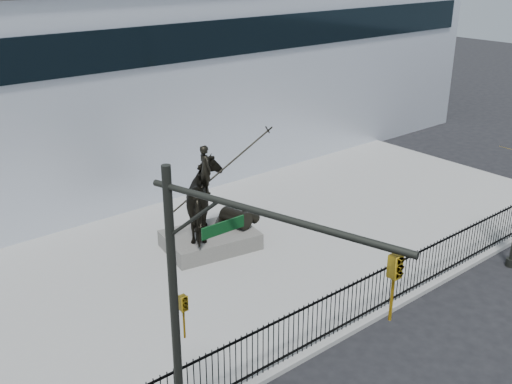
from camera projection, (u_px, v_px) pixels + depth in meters
ground at (391, 344)px, 17.29m from camera, size 120.00×120.00×0.00m
plaza at (241, 254)px, 22.26m from camera, size 30.00×12.00×0.15m
building at (79, 81)px, 29.89m from camera, size 44.00×14.00×9.00m
picket_fence at (360, 299)px, 17.84m from camera, size 22.10×0.10×1.50m
statue_plinth at (210, 240)px, 22.48m from camera, size 3.66×2.82×0.62m
equestrian_statue at (211, 200)px, 21.91m from camera, size 4.20×2.97×3.60m
traffic_signal_left at (209, 321)px, 11.34m from camera, size 1.52×4.84×7.00m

